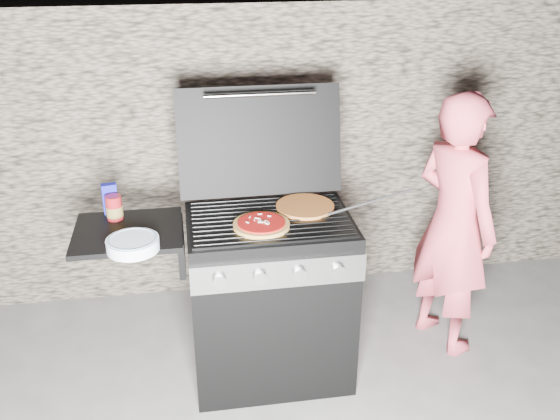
{
  "coord_description": "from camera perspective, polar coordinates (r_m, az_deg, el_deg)",
  "views": [
    {
      "loc": [
        -0.38,
        -2.67,
        2.22
      ],
      "look_at": [
        0.05,
        0.0,
        0.95
      ],
      "focal_mm": 40.0,
      "sensor_mm": 36.0,
      "label": 1
    }
  ],
  "objects": [
    {
      "name": "blue_carton",
      "position": [
        3.15,
        -15.28,
        1.01
      ],
      "size": [
        0.08,
        0.05,
        0.15
      ],
      "primitive_type": "cube",
      "rotation": [
        0.0,
        0.0,
        0.17
      ],
      "color": "#121492",
      "rests_on": "gas_grill"
    },
    {
      "name": "ground",
      "position": [
        3.49,
        -0.84,
        -14.3
      ],
      "size": [
        50.0,
        50.0,
        0.0
      ],
      "primitive_type": "plane",
      "color": "#535250"
    },
    {
      "name": "plate_stack",
      "position": [
        2.8,
        -13.3,
        -3.07
      ],
      "size": [
        0.26,
        0.26,
        0.05
      ],
      "primitive_type": "cylinder",
      "rotation": [
        0.0,
        0.0,
        0.14
      ],
      "color": "white",
      "rests_on": "gas_grill"
    },
    {
      "name": "pizza_plain",
      "position": [
        3.1,
        2.31,
        0.33
      ],
      "size": [
        0.35,
        0.35,
        0.02
      ],
      "primitive_type": "cylinder",
      "rotation": [
        0.0,
        0.0,
        -0.25
      ],
      "color": "orange",
      "rests_on": "gas_grill"
    },
    {
      "name": "stone_wall",
      "position": [
        3.97,
        -3.15,
        5.68
      ],
      "size": [
        8.0,
        0.35,
        1.8
      ],
      "primitive_type": "cube",
      "color": "gray",
      "rests_on": "ground"
    },
    {
      "name": "sauce_jar",
      "position": [
        3.09,
        -14.93,
        0.22
      ],
      "size": [
        0.1,
        0.1,
        0.12
      ],
      "primitive_type": "cylinder",
      "rotation": [
        0.0,
        0.0,
        -0.3
      ],
      "color": "maroon",
      "rests_on": "gas_grill"
    },
    {
      "name": "pizza_topped",
      "position": [
        2.91,
        -1.71,
        -1.28
      ],
      "size": [
        0.34,
        0.34,
        0.03
      ],
      "primitive_type": null,
      "rotation": [
        0.0,
        0.0,
        0.36
      ],
      "color": "tan",
      "rests_on": "gas_grill"
    },
    {
      "name": "gas_grill",
      "position": [
        3.2,
        -5.36,
        -8.4
      ],
      "size": [
        1.34,
        0.79,
        0.91
      ],
      "primitive_type": null,
      "color": "black",
      "rests_on": "ground"
    },
    {
      "name": "person",
      "position": [
        3.46,
        15.6,
        -1.31
      ],
      "size": [
        0.53,
        0.63,
        1.46
      ],
      "primitive_type": "imported",
      "rotation": [
        0.0,
        0.0,
        1.96
      ],
      "color": "#DF4D5C",
      "rests_on": "ground"
    },
    {
      "name": "tongs",
      "position": [
        3.08,
        7.97,
        0.7
      ],
      "size": [
        0.47,
        0.07,
        0.1
      ],
      "primitive_type": "cylinder",
      "rotation": [
        0.0,
        1.4,
        0.12
      ],
      "color": "black",
      "rests_on": "gas_grill"
    }
  ]
}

